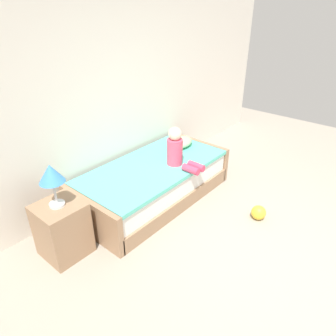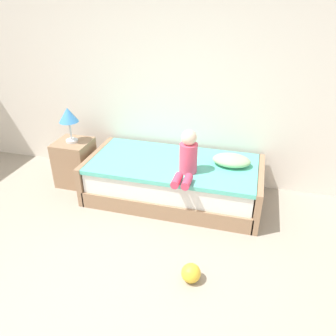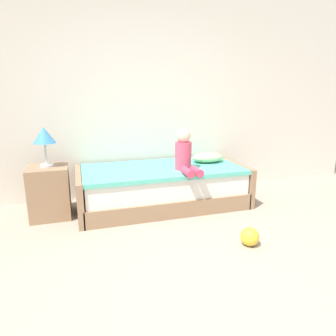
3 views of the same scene
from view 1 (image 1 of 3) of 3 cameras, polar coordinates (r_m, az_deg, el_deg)
name	(u,v)px [view 1 (image 1 of 3)]	position (r m, az deg, el deg)	size (l,w,h in m)	color
ground_plane	(295,285)	(3.34, 22.36, -19.29)	(9.20, 9.20, 0.00)	#9E9384
wall_rear	(103,87)	(3.90, -11.99, 14.50)	(7.20, 0.10, 2.90)	silver
bed	(154,182)	(4.08, -2.68, -2.66)	(2.11, 1.00, 0.50)	#997556
nightstand	(62,229)	(3.39, -18.90, -10.69)	(0.44, 0.44, 0.60)	#997556
table_lamp	(51,176)	(3.05, -20.76, -1.33)	(0.24, 0.24, 0.45)	silver
child_figure	(178,150)	(3.87, 1.82, 3.27)	(0.20, 0.51, 0.50)	#E04C6B
pillow	(180,142)	(4.44, 2.17, 4.74)	(0.44, 0.30, 0.13)	#99CC8C
toy_ball	(258,213)	(3.95, 16.37, -7.90)	(0.18, 0.18, 0.18)	yellow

